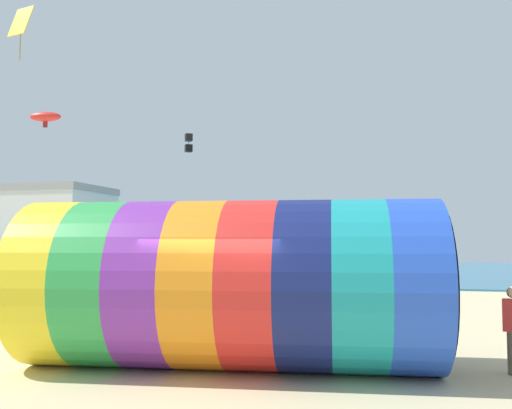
{
  "coord_description": "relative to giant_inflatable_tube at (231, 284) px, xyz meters",
  "views": [
    {
      "loc": [
        3.33,
        -10.24,
        2.44
      ],
      "look_at": [
        -0.05,
        2.45,
        3.32
      ],
      "focal_mm": 40.0,
      "sensor_mm": 36.0,
      "label": 1
    }
  ],
  "objects": [
    {
      "name": "kite_yellow_diamond",
      "position": [
        -8.48,
        4.53,
        7.84
      ],
      "size": [
        0.81,
        0.55,
        1.8
      ],
      "color": "yellow"
    },
    {
      "name": "sea",
      "position": [
        0.02,
        39.89,
        -1.58
      ],
      "size": [
        120.0,
        40.0,
        0.1
      ],
      "primitive_type": "cube",
      "color": "teal",
      "rests_on": "ground"
    },
    {
      "name": "ground_plane",
      "position": [
        0.02,
        -0.45,
        -1.63
      ],
      "size": [
        120.0,
        120.0,
        0.0
      ],
      "primitive_type": "plane",
      "color": "#CCBA8C"
    },
    {
      "name": "kite_black_box",
      "position": [
        -7.32,
        16.07,
        5.85
      ],
      "size": [
        0.48,
        0.48,
        0.98
      ],
      "color": "black"
    },
    {
      "name": "giant_inflatable_tube",
      "position": [
        0.0,
        0.0,
        0.0
      ],
      "size": [
        8.31,
        4.22,
        3.27
      ],
      "color": "yellow",
      "rests_on": "ground"
    },
    {
      "name": "kite_red_parafoil",
      "position": [
        -7.19,
        4.1,
        4.61
      ],
      "size": [
        1.02,
        0.58,
        0.51
      ],
      "color": "red"
    },
    {
      "name": "bystander_near_water",
      "position": [
        3.4,
        8.8,
        -0.83
      ],
      "size": [
        0.31,
        0.4,
        1.59
      ],
      "color": "#726651",
      "rests_on": "ground"
    },
    {
      "name": "promenade_building",
      "position": [
        -23.16,
        26.72,
        1.69
      ],
      "size": [
        9.03,
        6.53,
        6.62
      ],
      "color": "silver",
      "rests_on": "ground"
    }
  ]
}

